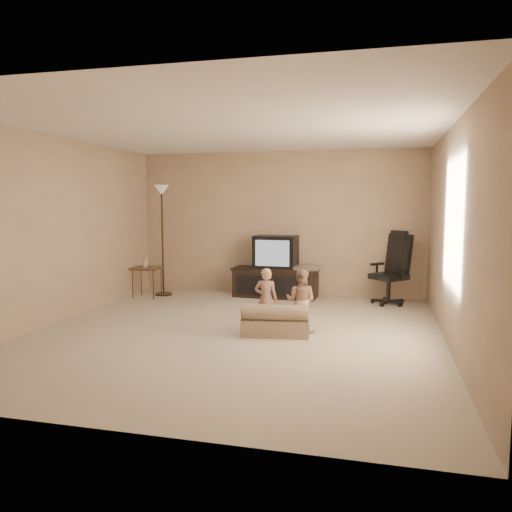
{
  "coord_description": "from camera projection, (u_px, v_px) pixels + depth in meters",
  "views": [
    {
      "loc": [
        1.74,
        -5.8,
        1.62
      ],
      "look_at": [
        0.13,
        0.6,
        0.91
      ],
      "focal_mm": 35.0,
      "sensor_mm": 36.0,
      "label": 1
    }
  ],
  "objects": [
    {
      "name": "child_sofa",
      "position": [
        275.0,
        322.0,
        6.1
      ],
      "size": [
        0.87,
        0.57,
        0.4
      ],
      "rotation": [
        0.0,
        0.0,
        0.14
      ],
      "color": "tan",
      "rests_on": "floor"
    },
    {
      "name": "office_chair",
      "position": [
        392.0,
        278.0,
        7.97
      ],
      "size": [
        0.76,
        0.76,
        1.17
      ],
      "rotation": [
        0.0,
        0.0,
        -0.73
      ],
      "color": "black",
      "rests_on": "floor"
    },
    {
      "name": "floor_lamp",
      "position": [
        162.0,
        215.0,
        8.63
      ],
      "size": [
        0.3,
        0.3,
        1.92
      ],
      "color": "black",
      "rests_on": "floor"
    },
    {
      "name": "toddler_left",
      "position": [
        266.0,
        299.0,
        6.3
      ],
      "size": [
        0.31,
        0.24,
        0.8
      ],
      "primitive_type": "imported",
      "rotation": [
        0.0,
        0.0,
        3.22
      ],
      "color": "tan",
      "rests_on": "floor"
    },
    {
      "name": "side_table",
      "position": [
        147.0,
        268.0,
        8.56
      ],
      "size": [
        0.49,
        0.49,
        0.69
      ],
      "rotation": [
        0.0,
        0.0,
        0.07
      ],
      "color": "brown",
      "rests_on": "floor"
    },
    {
      "name": "room_shell",
      "position": [
        233.0,
        211.0,
        6.02
      ],
      "size": [
        5.5,
        5.5,
        5.5
      ],
      "color": "white",
      "rests_on": "floor"
    },
    {
      "name": "toddler_right",
      "position": [
        301.0,
        300.0,
        6.24
      ],
      "size": [
        0.41,
        0.26,
        0.79
      ],
      "primitive_type": "imported",
      "rotation": [
        0.0,
        0.0,
        3.01
      ],
      "color": "tan",
      "rests_on": "floor"
    },
    {
      "name": "floor",
      "position": [
        234.0,
        334.0,
        6.19
      ],
      "size": [
        5.5,
        5.5,
        0.0
      ],
      "primitive_type": "plane",
      "color": "beige",
      "rests_on": "ground"
    },
    {
      "name": "tv_stand",
      "position": [
        276.0,
        272.0,
        8.54
      ],
      "size": [
        1.49,
        0.6,
        1.06
      ],
      "rotation": [
        0.0,
        0.0,
        -0.04
      ],
      "color": "black",
      "rests_on": "floor"
    }
  ]
}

